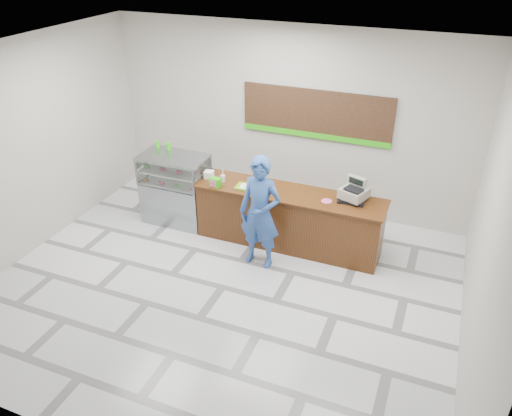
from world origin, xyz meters
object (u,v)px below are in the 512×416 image
at_px(cash_register, 354,192).
at_px(customer, 260,213).
at_px(serving_tray, 247,187).
at_px(display_case, 176,188).
at_px(sales_counter, 288,219).

bearing_deg(cash_register, customer, -126.98).
distance_m(cash_register, customer, 1.57).
relative_size(cash_register, serving_tray, 1.33).
relative_size(display_case, customer, 0.70).
bearing_deg(serving_tray, customer, -53.60).
bearing_deg(display_case, sales_counter, 0.00).
bearing_deg(serving_tray, cash_register, 5.50).
relative_size(sales_counter, cash_register, 6.27).
distance_m(serving_tray, customer, 0.77).
bearing_deg(cash_register, sales_counter, -152.03).
xyz_separation_m(serving_tray, customer, (0.48, -0.60, -0.09)).
xyz_separation_m(display_case, cash_register, (3.28, 0.14, 0.49)).
height_order(display_case, cash_register, cash_register).
xyz_separation_m(sales_counter, serving_tray, (-0.73, -0.10, 0.52)).
bearing_deg(cash_register, display_case, -157.25).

